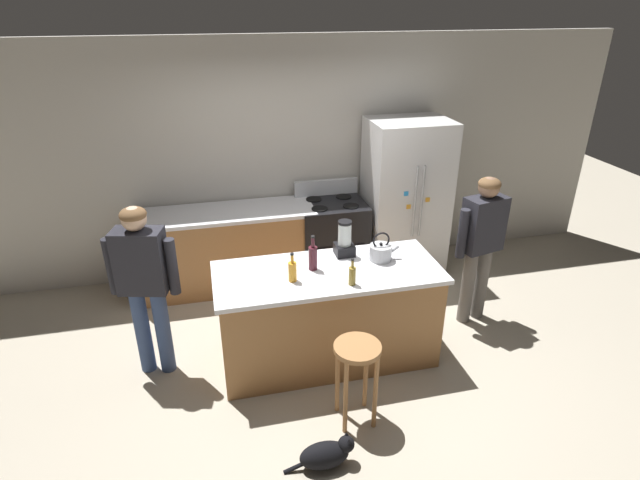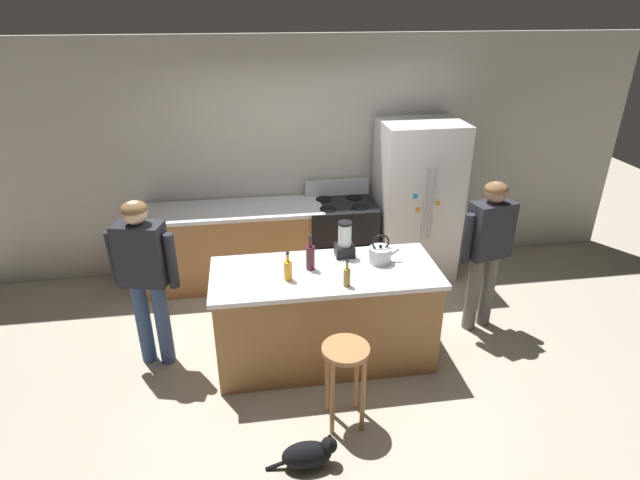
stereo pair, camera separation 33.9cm
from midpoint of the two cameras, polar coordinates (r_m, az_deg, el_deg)
ground_plane at (r=4.87m, az=2.58°, el=-13.03°), size 14.00×14.00×0.00m
back_wall at (r=5.97m, az=-0.73°, el=9.21°), size 8.00×0.10×2.70m
kitchen_island at (r=4.59m, az=2.70°, el=-8.51°), size 1.96×0.81×0.92m
back_counter_run at (r=5.87m, az=-7.91°, el=-0.68°), size 2.00×0.64×0.92m
refrigerator at (r=6.01m, az=12.38°, el=4.31°), size 0.90×0.73×1.83m
stove_range at (r=5.96m, az=3.95°, el=0.08°), size 0.76×0.65×1.10m
person_by_island_left at (r=4.49m, az=-17.13°, el=-3.26°), size 0.59×0.31×1.58m
person_by_sink_right at (r=5.11m, az=20.17°, el=-0.37°), size 0.59×0.31×1.55m
bar_stool at (r=3.93m, az=5.41°, el=-13.87°), size 0.36×0.36×0.71m
cat at (r=3.91m, az=1.46°, el=-22.97°), size 0.52×0.18×0.26m
blender_appliance at (r=4.55m, az=4.91°, el=-0.21°), size 0.17×0.17×0.33m
bottle_vinegar at (r=4.11m, az=5.41°, el=-4.14°), size 0.06×0.06×0.24m
bottle_wine at (r=4.32m, az=1.15°, el=-1.95°), size 0.08×0.08×0.32m
bottle_soda at (r=4.17m, az=-1.30°, el=-3.39°), size 0.07×0.07×0.26m
tea_kettle at (r=4.51m, az=8.94°, el=-1.60°), size 0.28×0.20×0.27m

